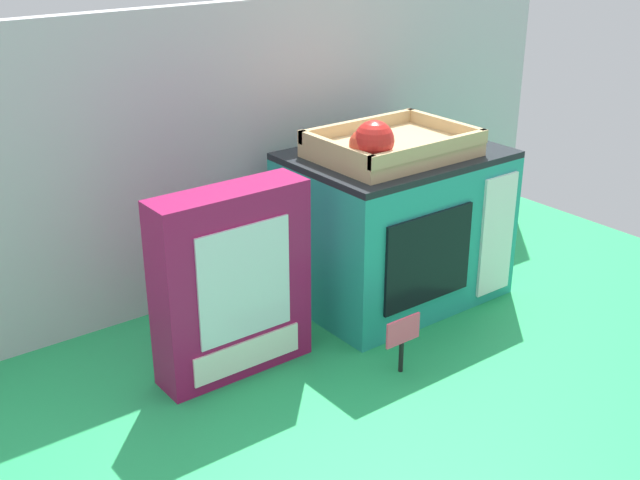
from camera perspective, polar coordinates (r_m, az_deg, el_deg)
name	(u,v)px	position (r m, az deg, el deg)	size (l,w,h in m)	color
ground_plane	(314,326)	(1.50, -0.44, -6.02)	(1.70, 1.70, 0.00)	#219E54
display_back_panel	(239,150)	(1.58, -5.73, 6.29)	(1.61, 0.03, 0.56)	#B7BABF
toy_microwave	(394,225)	(1.56, 5.23, 1.02)	(0.39, 0.29, 0.29)	teal
food_groups_crate	(388,146)	(1.46, 4.82, 6.56)	(0.28, 0.20, 0.09)	tan
cookie_set_box	(232,283)	(1.31, -6.19, -3.02)	(0.26, 0.08, 0.32)	#99144C
price_sign	(403,336)	(1.34, 5.82, -6.74)	(0.07, 0.01, 0.10)	black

